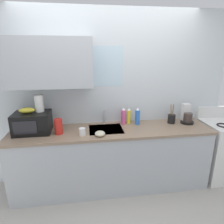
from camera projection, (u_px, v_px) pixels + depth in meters
The scene contains 15 objects.
kitchen_wall_assembly at pixel (99, 92), 2.81m from camera, with size 3.53×0.42×2.50m.
counter_unit at pixel (112, 158), 2.81m from camera, with size 2.76×0.63×0.90m.
sink_faucet at pixel (104, 117), 2.86m from camera, with size 0.03×0.03×0.20m, color #B2B5BA.
stove_range at pixel (221, 149), 3.05m from camera, with size 0.60×0.60×1.08m.
microwave at pixel (32, 123), 2.54m from camera, with size 0.46×0.35×0.27m.
banana_bunch at pixel (27, 110), 2.48m from camera, with size 0.20×0.11×0.07m, color gold.
paper_towel_roll at pixel (39, 103), 2.53m from camera, with size 0.11×0.11×0.22m, color white.
coffee_maker at pixel (187, 116), 2.90m from camera, with size 0.19×0.21×0.28m.
dish_soap_bottle_pink at pixel (123, 116), 2.85m from camera, with size 0.07×0.07×0.25m.
dish_soap_bottle_yellow at pixel (129, 116), 2.87m from camera, with size 0.06×0.06×0.24m.
dish_soap_bottle_blue at pixel (137, 116), 2.83m from camera, with size 0.07×0.07×0.25m.
cereal_canister at pixel (58, 127), 2.50m from camera, with size 0.10×0.10×0.20m, color red.
mug_white at pixel (82, 132), 2.48m from camera, with size 0.08×0.08×0.10m, color white.
utensil_crock at pixel (172, 118), 2.89m from camera, with size 0.11×0.11×0.29m.
small_bowl at pixel (100, 134), 2.45m from camera, with size 0.13×0.13×0.07m, color beige.
Camera 1 is at (-0.36, -2.46, 1.92)m, focal length 31.14 mm.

